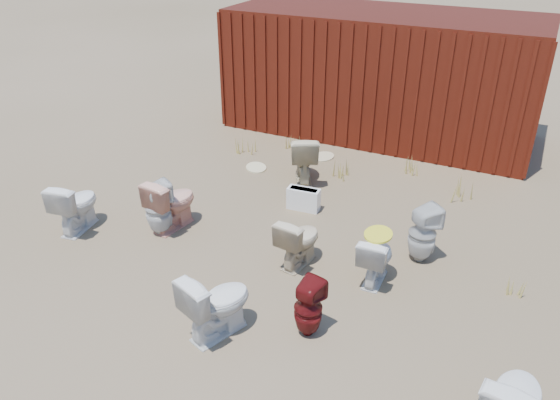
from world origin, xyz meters
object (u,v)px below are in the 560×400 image
at_px(toilet_back_beige_left, 303,158).
at_px(loose_tank, 304,199).
at_px(toilet_front_a, 76,205).
at_px(toilet_back_beige_right, 299,240).
at_px(toilet_back_yellowlid, 376,258).
at_px(toilet_front_pink, 172,203).
at_px(toilet_front_maroon, 308,308).
at_px(toilet_back_a, 158,208).
at_px(shipping_container, 381,74).
at_px(toilet_back_e, 423,234).
at_px(toilet_front_c, 217,303).

distance_m(toilet_back_beige_left, loose_tank, 1.05).
bearing_deg(toilet_front_a, toilet_back_beige_right, -178.71).
xyz_separation_m(toilet_back_beige_left, toilet_back_yellowlid, (1.97, -2.22, -0.09)).
height_order(toilet_front_pink, toilet_front_maroon, toilet_front_pink).
distance_m(toilet_back_a, toilet_back_yellowlid, 3.12).
bearing_deg(loose_tank, toilet_back_beige_left, 109.62).
relative_size(toilet_front_a, toilet_back_beige_left, 0.93).
xyz_separation_m(shipping_container, toilet_front_a, (-2.69, -5.76, -0.81)).
height_order(toilet_front_maroon, toilet_back_e, toilet_back_e).
bearing_deg(toilet_back_beige_left, toilet_front_a, 24.46).
height_order(toilet_front_c, toilet_back_beige_right, toilet_front_c).
height_order(toilet_front_a, toilet_back_beige_right, toilet_front_a).
bearing_deg(toilet_back_beige_right, toilet_front_a, 18.87).
height_order(toilet_front_c, loose_tank, toilet_front_c).
xyz_separation_m(shipping_container, toilet_back_beige_right, (0.54, -5.15, -0.85)).
height_order(toilet_front_pink, loose_tank, toilet_front_pink).
distance_m(shipping_container, toilet_back_beige_left, 2.99).
height_order(toilet_front_pink, toilet_front_c, toilet_front_c).
bearing_deg(toilet_back_beige_right, toilet_back_a, 13.30).
relative_size(shipping_container, loose_tank, 12.00).
relative_size(toilet_front_c, toilet_back_e, 1.00).
distance_m(toilet_front_c, toilet_back_e, 2.90).
relative_size(toilet_front_c, toilet_back_beige_left, 0.96).
height_order(toilet_back_a, toilet_back_beige_right, toilet_back_a).
bearing_deg(shipping_container, loose_tank, -89.91).
distance_m(toilet_back_yellowlid, toilet_back_e, 0.82).
bearing_deg(shipping_container, toilet_front_pink, -106.27).
relative_size(toilet_back_beige_left, toilet_back_e, 1.04).
height_order(toilet_front_a, loose_tank, toilet_front_a).
bearing_deg(toilet_back_a, toilet_front_c, 172.14).
xyz_separation_m(toilet_front_pink, toilet_back_e, (3.45, 0.74, 0.00)).
distance_m(shipping_container, toilet_back_a, 5.62).
bearing_deg(toilet_back_yellowlid, toilet_back_beige_right, 3.12).
xyz_separation_m(toilet_back_yellowlid, loose_tank, (-1.55, 1.29, -0.16)).
bearing_deg(toilet_back_yellowlid, toilet_front_c, 51.90).
bearing_deg(toilet_back_beige_left, shipping_container, -125.80).
xyz_separation_m(toilet_front_pink, toilet_front_maroon, (2.68, -1.22, -0.05)).
xyz_separation_m(toilet_back_beige_right, toilet_back_e, (1.41, 0.79, 0.05)).
bearing_deg(toilet_back_e, toilet_front_a, 58.58).
height_order(toilet_front_pink, toilet_back_beige_left, toilet_back_beige_left).
relative_size(toilet_front_pink, loose_tank, 1.59).
bearing_deg(toilet_back_a, loose_tank, -105.68).
bearing_deg(loose_tank, shipping_container, 85.38).
height_order(toilet_front_c, toilet_back_e, toilet_front_c).
bearing_deg(toilet_back_beige_right, loose_tank, -60.31).
relative_size(toilet_front_a, toilet_back_e, 0.97).
height_order(toilet_back_beige_right, loose_tank, toilet_back_beige_right).
bearing_deg(toilet_front_a, toilet_back_e, -172.65).
distance_m(toilet_front_c, toilet_back_beige_left, 3.96).
distance_m(toilet_front_maroon, toilet_back_e, 2.11).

